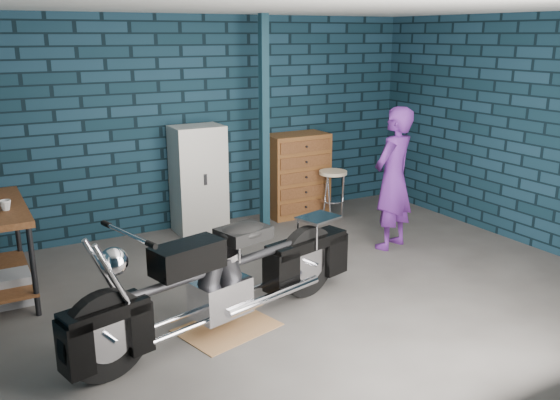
{
  "coord_description": "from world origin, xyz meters",
  "views": [
    {
      "loc": [
        -2.91,
        -4.63,
        2.46
      ],
      "look_at": [
        -0.14,
        0.3,
        0.87
      ],
      "focal_mm": 38.0,
      "sensor_mm": 36.0,
      "label": 1
    }
  ],
  "objects_px": {
    "tool_chest": "(297,175)",
    "shop_stool": "(332,196)",
    "storage_bin": "(5,290)",
    "person": "(393,179)",
    "locker": "(199,179)",
    "motorcycle": "(226,269)"
  },
  "relations": [
    {
      "from": "tool_chest",
      "to": "shop_stool",
      "type": "distance_m",
      "value": 0.58
    },
    {
      "from": "storage_bin",
      "to": "tool_chest",
      "type": "bearing_deg",
      "value": 16.35
    },
    {
      "from": "person",
      "to": "locker",
      "type": "xyz_separation_m",
      "value": [
        -1.75,
        1.67,
        -0.16
      ]
    },
    {
      "from": "storage_bin",
      "to": "shop_stool",
      "type": "height_order",
      "value": "shop_stool"
    },
    {
      "from": "motorcycle",
      "to": "storage_bin",
      "type": "xyz_separation_m",
      "value": [
        -1.62,
        1.46,
        -0.4
      ]
    },
    {
      "from": "motorcycle",
      "to": "tool_chest",
      "type": "xyz_separation_m",
      "value": [
        2.25,
        2.59,
        0.02
      ]
    },
    {
      "from": "person",
      "to": "tool_chest",
      "type": "bearing_deg",
      "value": -99.56
    },
    {
      "from": "person",
      "to": "locker",
      "type": "distance_m",
      "value": 2.43
    },
    {
      "from": "tool_chest",
      "to": "storage_bin",
      "type": "bearing_deg",
      "value": -163.65
    },
    {
      "from": "person",
      "to": "storage_bin",
      "type": "height_order",
      "value": "person"
    },
    {
      "from": "storage_bin",
      "to": "tool_chest",
      "type": "distance_m",
      "value": 4.05
    },
    {
      "from": "person",
      "to": "motorcycle",
      "type": "bearing_deg",
      "value": 0.03
    },
    {
      "from": "locker",
      "to": "shop_stool",
      "type": "bearing_deg",
      "value": -14.45
    },
    {
      "from": "tool_chest",
      "to": "motorcycle",
      "type": "bearing_deg",
      "value": -130.92
    },
    {
      "from": "motorcycle",
      "to": "locker",
      "type": "relative_size",
      "value": 1.82
    },
    {
      "from": "locker",
      "to": "tool_chest",
      "type": "relative_size",
      "value": 1.19
    },
    {
      "from": "motorcycle",
      "to": "storage_bin",
      "type": "distance_m",
      "value": 2.22
    },
    {
      "from": "storage_bin",
      "to": "tool_chest",
      "type": "xyz_separation_m",
      "value": [
        3.87,
        1.13,
        0.43
      ]
    },
    {
      "from": "motorcycle",
      "to": "shop_stool",
      "type": "distance_m",
      "value": 3.33
    },
    {
      "from": "motorcycle",
      "to": "person",
      "type": "height_order",
      "value": "person"
    },
    {
      "from": "motorcycle",
      "to": "locker",
      "type": "height_order",
      "value": "locker"
    },
    {
      "from": "storage_bin",
      "to": "shop_stool",
      "type": "distance_m",
      "value": 4.22
    }
  ]
}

